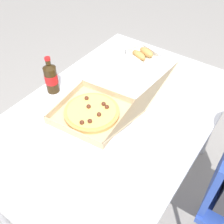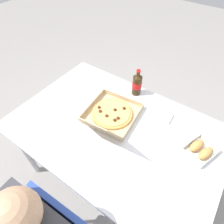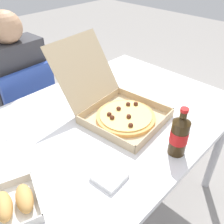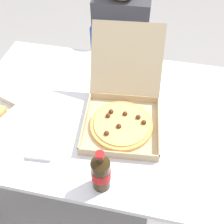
{
  "view_description": "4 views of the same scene",
  "coord_description": "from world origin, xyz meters",
  "px_view_note": "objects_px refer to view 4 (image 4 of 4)",
  "views": [
    {
      "loc": [
        0.84,
        0.58,
        1.72
      ],
      "look_at": [
        0.02,
        -0.0,
        0.74
      ],
      "focal_mm": 42.36,
      "sensor_mm": 36.0,
      "label": 1
    },
    {
      "loc": [
        -0.44,
        0.67,
        1.78
      ],
      "look_at": [
        0.08,
        -0.07,
        0.78
      ],
      "focal_mm": 30.62,
      "sensor_mm": 36.0,
      "label": 2
    },
    {
      "loc": [
        -0.65,
        -0.71,
        1.46
      ],
      "look_at": [
        0.07,
        -0.0,
        0.75
      ],
      "focal_mm": 38.86,
      "sensor_mm": 36.0,
      "label": 3
    },
    {
      "loc": [
        0.21,
        -0.87,
        1.72
      ],
      "look_at": [
        0.03,
        -0.02,
        0.75
      ],
      "focal_mm": 43.0,
      "sensor_mm": 36.0,
      "label": 4
    }
  ],
  "objects_px": {
    "diner_person": "(122,34)",
    "paper_menu": "(64,71)",
    "napkin_pile": "(42,149)",
    "chair": "(120,63)",
    "cola_bottle": "(101,173)",
    "pizza_box_open": "(122,112)"
  },
  "relations": [
    {
      "from": "chair",
      "to": "diner_person",
      "type": "bearing_deg",
      "value": 92.79
    },
    {
      "from": "diner_person",
      "to": "napkin_pile",
      "type": "relative_size",
      "value": 10.46
    },
    {
      "from": "chair",
      "to": "cola_bottle",
      "type": "distance_m",
      "value": 1.16
    },
    {
      "from": "diner_person",
      "to": "paper_menu",
      "type": "height_order",
      "value": "diner_person"
    },
    {
      "from": "diner_person",
      "to": "paper_menu",
      "type": "distance_m",
      "value": 0.57
    },
    {
      "from": "napkin_pile",
      "to": "pizza_box_open",
      "type": "bearing_deg",
      "value": 38.76
    },
    {
      "from": "chair",
      "to": "napkin_pile",
      "type": "xyz_separation_m",
      "value": [
        -0.17,
        -1.0,
        0.26
      ]
    },
    {
      "from": "chair",
      "to": "cola_bottle",
      "type": "bearing_deg",
      "value": -83.37
    },
    {
      "from": "cola_bottle",
      "to": "paper_menu",
      "type": "distance_m",
      "value": 0.75
    },
    {
      "from": "paper_menu",
      "to": "cola_bottle",
      "type": "bearing_deg",
      "value": -86.74
    },
    {
      "from": "cola_bottle",
      "to": "chair",
      "type": "bearing_deg",
      "value": 96.63
    },
    {
      "from": "diner_person",
      "to": "cola_bottle",
      "type": "relative_size",
      "value": 5.14
    },
    {
      "from": "diner_person",
      "to": "pizza_box_open",
      "type": "distance_m",
      "value": 0.82
    },
    {
      "from": "pizza_box_open",
      "to": "cola_bottle",
      "type": "distance_m",
      "value": 0.36
    },
    {
      "from": "chair",
      "to": "cola_bottle",
      "type": "relative_size",
      "value": 3.71
    },
    {
      "from": "diner_person",
      "to": "pizza_box_open",
      "type": "bearing_deg",
      "value": -79.52
    },
    {
      "from": "diner_person",
      "to": "pizza_box_open",
      "type": "height_order",
      "value": "diner_person"
    },
    {
      "from": "pizza_box_open",
      "to": "napkin_pile",
      "type": "distance_m",
      "value": 0.4
    },
    {
      "from": "chair",
      "to": "pizza_box_open",
      "type": "xyz_separation_m",
      "value": [
        0.15,
        -0.75,
        0.3
      ]
    },
    {
      "from": "chair",
      "to": "diner_person",
      "type": "relative_size",
      "value": 0.72
    },
    {
      "from": "pizza_box_open",
      "to": "napkin_pile",
      "type": "xyz_separation_m",
      "value": [
        -0.31,
        -0.25,
        -0.04
      ]
    },
    {
      "from": "pizza_box_open",
      "to": "napkin_pile",
      "type": "bearing_deg",
      "value": -141.24
    }
  ]
}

